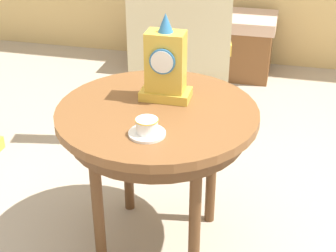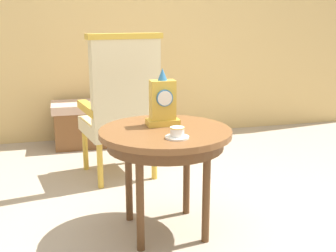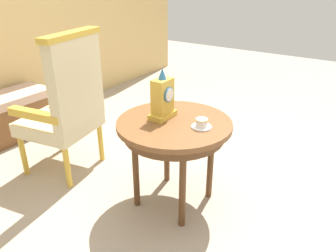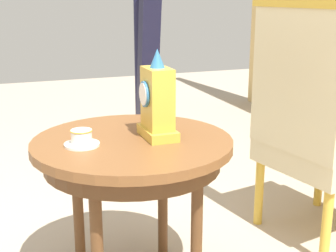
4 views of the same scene
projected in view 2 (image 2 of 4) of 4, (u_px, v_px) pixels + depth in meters
name	position (u px, v px, depth m)	size (l,w,h in m)	color
ground_plane	(182.00, 231.00, 2.53)	(10.00, 10.00, 0.00)	tan
wall_back	(121.00, 2.00, 4.29)	(6.00, 0.10, 2.80)	tan
side_table	(165.00, 141.00, 2.41)	(0.76, 0.76, 0.63)	brown
teacup_left	(177.00, 133.00, 2.21)	(0.13, 0.13, 0.06)	white
mantel_clock	(163.00, 103.00, 2.45)	(0.19, 0.11, 0.34)	gold
armchair	(121.00, 106.00, 3.23)	(0.63, 0.62, 1.14)	beige
window_bench	(104.00, 122.00, 4.24)	(1.02, 0.40, 0.44)	#CCA893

